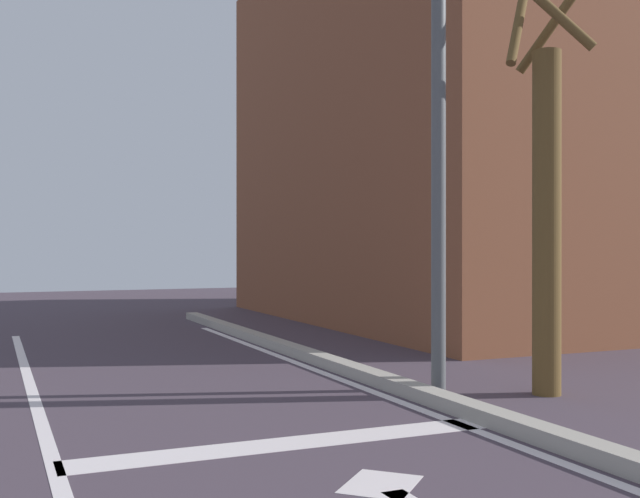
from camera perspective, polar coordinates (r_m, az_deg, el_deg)
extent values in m
cube|color=silver|center=(6.05, 17.20, -14.82)|extent=(0.12, 20.00, 0.01)
cube|color=silver|center=(6.29, -2.32, -14.24)|extent=(3.53, 0.40, 0.01)
cube|color=silver|center=(5.29, 4.54, -17.04)|extent=(0.71, 0.71, 0.01)
cube|color=#A19B8F|center=(6.19, 19.01, -13.82)|extent=(0.24, 24.00, 0.14)
cylinder|color=#54585A|center=(8.56, 8.81, 7.74)|extent=(0.16, 0.16, 5.39)
cylinder|color=brown|center=(8.45, 16.52, 1.88)|extent=(0.30, 0.30, 3.64)
cylinder|color=brown|center=(9.08, 17.06, 15.85)|extent=(0.57, 0.77, 1.06)
cylinder|color=brown|center=(8.87, 14.57, 16.06)|extent=(0.61, 0.48, 1.07)
cylinder|color=brown|center=(8.51, 16.71, 16.81)|extent=(0.82, 0.62, 0.93)
cube|color=brown|center=(18.15, 15.15, 7.85)|extent=(10.51, 10.43, 8.00)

